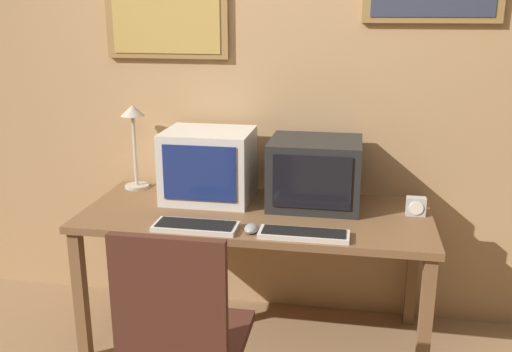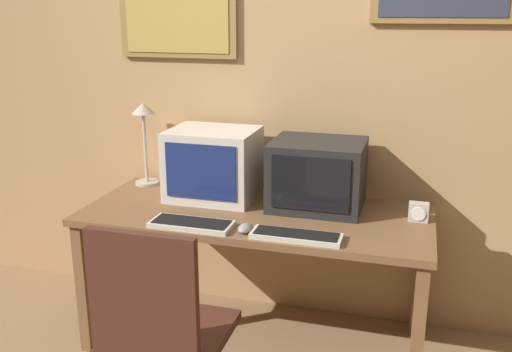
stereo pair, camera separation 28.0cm
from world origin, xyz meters
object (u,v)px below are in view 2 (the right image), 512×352
desk_clock (418,212)px  mouse_near_keyboard (245,228)px  monitor_left (213,164)px  keyboard_main (191,224)px  desk_lamp (144,128)px  keyboard_side (296,236)px  monitor_right (317,174)px

desk_clock → mouse_near_keyboard: bearing=-154.4°
monitor_left → keyboard_main: (0.05, -0.43, -0.17)m
keyboard_main → mouse_near_keyboard: bearing=1.1°
desk_clock → desk_lamp: (-1.52, 0.19, 0.28)m
desk_clock → keyboard_side: bearing=-144.1°
keyboard_main → mouse_near_keyboard: size_ratio=3.87×
mouse_near_keyboard → desk_lamp: 0.99m
monitor_left → keyboard_side: bearing=-38.8°
keyboard_main → mouse_near_keyboard: (0.26, 0.00, 0.01)m
monitor_right → keyboard_side: 0.47m
monitor_right → desk_clock: monitor_right is taller
monitor_left → keyboard_main: bearing=-83.7°
monitor_right → keyboard_main: 0.69m
mouse_near_keyboard → desk_clock: 0.83m
monitor_right → keyboard_side: bearing=-91.3°
monitor_right → monitor_left: bearing=-179.7°
monitor_left → desk_clock: bearing=-3.7°
monitor_right → keyboard_side: monitor_right is taller
keyboard_main → desk_lamp: desk_lamp is taller
monitor_left → keyboard_side: size_ratio=1.13×
keyboard_main → mouse_near_keyboard: mouse_near_keyboard is taller
monitor_right → desk_clock: bearing=-8.0°
monitor_left → mouse_near_keyboard: monitor_left is taller
monitor_left → mouse_near_keyboard: 0.55m
monitor_left → desk_lamp: bearing=165.2°
mouse_near_keyboard → keyboard_main: bearing=-178.9°
monitor_left → mouse_near_keyboard: (0.31, -0.43, -0.17)m
monitor_right → keyboard_main: bearing=-139.5°
monitor_right → mouse_near_keyboard: bearing=-120.0°
keyboard_side → desk_lamp: bearing=150.8°
desk_lamp → desk_clock: bearing=-7.1°
keyboard_side → desk_clock: (0.51, 0.37, 0.03)m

